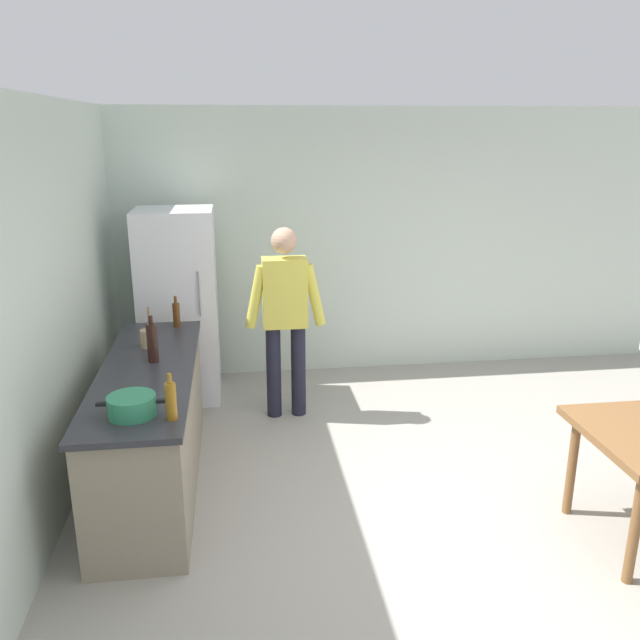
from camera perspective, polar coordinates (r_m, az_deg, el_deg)
ground_plane at (r=4.52m, az=11.85°, el=-17.37°), size 14.00×14.00×0.00m
wall_back at (r=6.74m, az=4.17°, el=6.84°), size 6.40×0.12×2.70m
wall_left at (r=4.07m, az=-24.99°, el=-1.38°), size 0.12×5.60×2.70m
kitchen_counter at (r=4.81m, az=-14.69°, el=-9.13°), size 0.64×2.20×0.90m
refrigerator at (r=6.14m, az=-12.39°, el=1.19°), size 0.70×0.67×1.80m
person at (r=5.58m, az=-3.10°, el=0.83°), size 0.70×0.22×1.70m
cooking_pot at (r=3.91m, az=-16.31°, el=-7.28°), size 0.40×0.28×0.12m
utensil_jar at (r=5.03m, az=-14.97°, el=-1.52°), size 0.11×0.11×0.32m
bottle_wine_dark at (r=4.70m, az=-14.62°, el=-1.90°), size 0.08×0.08×0.34m
bottle_oil_amber at (r=3.78m, az=-13.05°, el=-6.95°), size 0.06×0.06×0.28m
bottle_beer_brown at (r=5.49m, az=-12.59°, el=0.50°), size 0.06×0.06×0.26m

